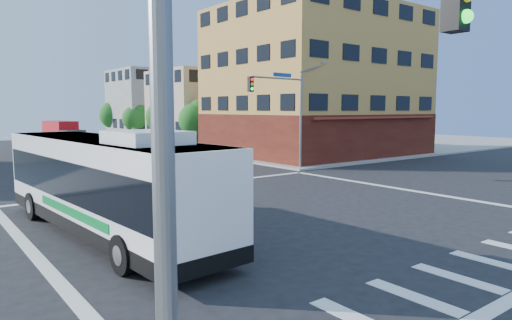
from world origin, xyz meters
TOP-DOWN VIEW (x-y plane):
  - ground at (0.00, 0.00)m, footprint 120.00×120.00m
  - sidewalk_ne at (35.00, 35.00)m, footprint 50.00×50.00m
  - corner_building_ne at (19.99, 18.48)m, footprint 18.10×15.44m
  - building_east_near at (16.98, 33.98)m, footprint 12.06×10.06m
  - building_east_far at (16.98, 47.98)m, footprint 12.06×10.06m
  - signal_mast_ne at (9.08, 10.62)m, footprint 7.91×1.13m
  - signal_mast_sw at (-9.08, -10.64)m, footprint 7.91×1.01m
  - street_tree_a at (11.90, 27.92)m, footprint 3.60×3.60m
  - street_tree_b at (11.90, 35.92)m, footprint 3.80×3.80m
  - street_tree_c at (11.90, 43.92)m, footprint 3.40×3.40m
  - street_tree_d at (11.90, 51.92)m, footprint 4.00×4.00m
  - transit_bus at (-6.96, 1.84)m, footprint 3.65×13.07m
  - box_truck at (1.15, 38.22)m, footprint 2.86×7.24m
  - parked_car at (5.36, 27.61)m, footprint 3.11×4.62m

SIDE VIEW (x-z plane):
  - ground at x=0.00m, z-range 0.00..0.00m
  - sidewalk_ne at x=35.00m, z-range 0.00..0.15m
  - parked_car at x=5.36m, z-range 0.00..1.46m
  - box_truck at x=1.15m, z-range -0.05..3.12m
  - transit_bus at x=-6.96m, z-range -0.04..3.78m
  - street_tree_c at x=11.90m, z-range 0.82..6.11m
  - street_tree_a at x=11.90m, z-range 0.83..6.35m
  - street_tree_b at x=11.90m, z-range 0.85..6.65m
  - street_tree_d at x=11.90m, z-range 0.87..6.90m
  - building_east_near at x=16.98m, z-range 0.01..9.01m
  - signal_mast_ne at x=9.08m, z-range 0.95..9.02m
  - signal_mast_sw at x=-9.08m, z-range 0.95..9.02m
  - building_east_far at x=16.98m, z-range 0.01..10.01m
  - corner_building_ne at x=19.99m, z-range -1.11..12.89m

